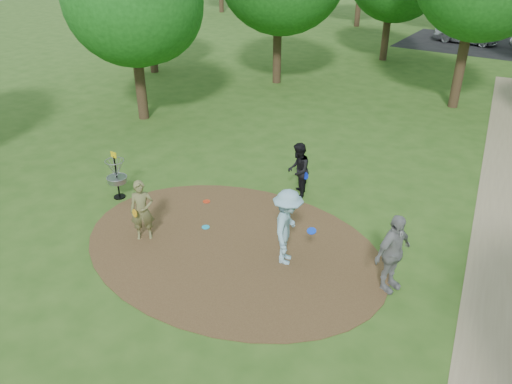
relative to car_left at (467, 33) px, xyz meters
The scene contains 13 objects.
ground 30.00m from the car_left, 88.40° to the right, with size 100.00×100.00×0.00m, color #2D5119.
dirt_clearing 30.00m from the car_left, 88.40° to the right, with size 8.40×8.40×0.02m, color #47301C.
footpath 28.93m from the car_left, 75.31° to the right, with size 2.00×40.00×0.01m, color #8C7A5B.
parking_lot 2.93m from the car_left, ahead, with size 14.00×8.00×0.01m, color black.
player_observer_with_disc 30.94m from the car_left, 92.54° to the right, with size 0.74×0.72×1.71m.
player_throwing_with_disc 29.84m from the car_left, 85.44° to the right, with size 1.37×1.47×2.01m.
player_walking_with_disc 26.57m from the car_left, 87.98° to the right, with size 0.94×1.04×1.76m.
player_waiting_with_disc 29.77m from the car_left, 80.53° to the right, with size 0.83×1.24×1.96m.
disc_ground_cyan 29.64m from the car_left, 90.58° to the right, with size 0.22×0.22×0.02m, color #1AA7D4.
disc_ground_red 28.48m from the car_left, 92.40° to the right, with size 0.22×0.22×0.02m, color red.
car_left is the anchor object (origin of this frame).
disc_golf_basket 29.90m from the car_left, 97.04° to the right, with size 0.63×0.63×1.54m.
tree_ring 21.48m from the car_left, 84.73° to the right, with size 36.77×45.11×8.76m.
Camera 1 is at (6.51, -8.81, 7.53)m, focal length 35.00 mm.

